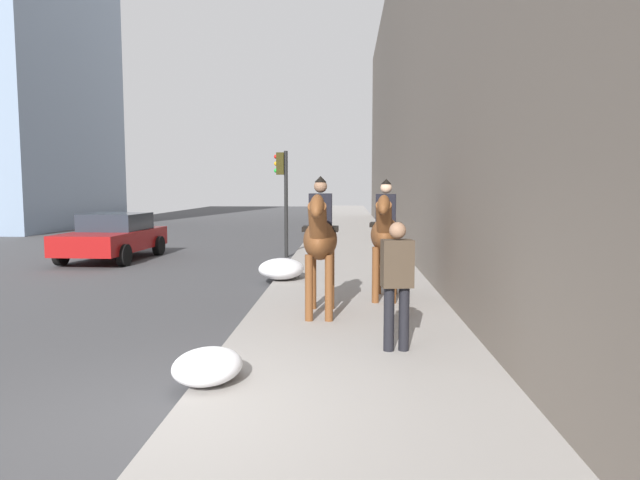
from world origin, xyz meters
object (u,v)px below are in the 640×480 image
(traffic_light_near_curb, at_px, (283,186))
(pedestrian_greeting, at_px, (397,277))
(mounted_horse_far, at_px, (385,233))
(car_near_lane, at_px, (114,236))
(mounted_horse_near, at_px, (320,238))

(traffic_light_near_curb, bearing_deg, pedestrian_greeting, -165.72)
(traffic_light_near_curb, bearing_deg, mounted_horse_far, -158.90)
(mounted_horse_far, bearing_deg, car_near_lane, -122.48)
(mounted_horse_far, xyz_separation_m, car_near_lane, (6.40, 8.01, -0.66))
(mounted_horse_near, relative_size, mounted_horse_far, 1.01)
(mounted_horse_near, height_order, traffic_light_near_curb, traffic_light_near_curb)
(mounted_horse_far, bearing_deg, mounted_horse_near, -32.75)
(car_near_lane, bearing_deg, traffic_light_near_curb, 101.05)
(traffic_light_near_curb, bearing_deg, mounted_horse_near, -169.51)
(traffic_light_near_curb, bearing_deg, car_near_lane, 98.76)
(mounted_horse_near, height_order, car_near_lane, mounted_horse_near)
(mounted_horse_near, xyz_separation_m, pedestrian_greeting, (-1.96, -1.10, -0.33))
(car_near_lane, distance_m, traffic_light_near_curb, 5.52)
(mounted_horse_far, relative_size, traffic_light_near_curb, 0.68)
(pedestrian_greeting, xyz_separation_m, car_near_lane, (9.82, 7.93, -0.36))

